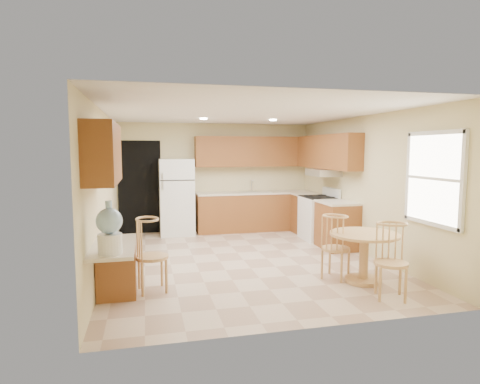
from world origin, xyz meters
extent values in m
plane|color=#C9AD92|center=(0.00, 0.00, 0.00)|extent=(5.50, 5.50, 0.00)
cube|color=white|center=(0.00, 0.00, 2.50)|extent=(4.50, 5.50, 0.02)
cube|color=beige|center=(0.00, 2.75, 1.25)|extent=(4.50, 0.02, 2.50)
cube|color=beige|center=(0.00, -2.75, 1.25)|extent=(4.50, 0.02, 2.50)
cube|color=beige|center=(-2.25, 0.00, 1.25)|extent=(0.02, 5.50, 2.50)
cube|color=beige|center=(2.25, 0.00, 1.25)|extent=(0.02, 5.50, 2.50)
cube|color=black|center=(-1.75, 2.73, 1.05)|extent=(0.90, 0.02, 2.10)
cube|color=brown|center=(0.88, 2.45, 0.43)|extent=(2.75, 0.60, 0.87)
cube|color=beige|center=(0.88, 2.45, 0.89)|extent=(2.75, 0.63, 0.04)
cube|color=brown|center=(1.95, 1.85, 0.43)|extent=(0.60, 0.59, 0.87)
cube|color=beige|center=(1.95, 1.85, 0.89)|extent=(0.63, 0.59, 0.04)
cube|color=brown|center=(1.95, 0.40, 0.43)|extent=(0.60, 0.80, 0.87)
cube|color=beige|center=(1.95, 0.40, 0.89)|extent=(0.63, 0.80, 0.04)
cube|color=brown|center=(0.88, 2.58, 1.85)|extent=(2.75, 0.33, 0.70)
cube|color=brown|center=(2.08, 1.21, 1.85)|extent=(0.33, 2.42, 0.70)
cube|color=brown|center=(-2.08, -1.60, 1.85)|extent=(0.33, 1.40, 0.70)
cube|color=silver|center=(0.85, 2.45, 0.91)|extent=(0.78, 0.44, 0.01)
cube|color=silver|center=(2.00, 1.18, 1.42)|extent=(0.50, 0.76, 0.14)
cube|color=brown|center=(-2.00, -1.32, 0.36)|extent=(0.48, 0.42, 0.72)
cube|color=beige|center=(-2.00, -1.70, 0.75)|extent=(0.50, 1.20, 0.04)
cube|color=white|center=(2.23, -1.85, 1.50)|extent=(0.05, 1.00, 1.20)
cube|color=white|center=(2.22, -1.85, 2.12)|extent=(0.05, 1.10, 0.06)
cube|color=white|center=(2.22, -1.85, 0.88)|extent=(0.05, 1.10, 0.06)
cube|color=white|center=(2.22, -2.38, 1.50)|extent=(0.05, 0.06, 1.28)
cube|color=white|center=(2.22, -1.32, 1.50)|extent=(0.05, 0.06, 1.28)
cylinder|color=white|center=(-0.50, 1.20, 2.48)|extent=(0.14, 0.14, 0.02)
cylinder|color=white|center=(0.90, 1.20, 2.48)|extent=(0.14, 0.14, 0.02)
cube|color=white|center=(-0.95, 2.40, 0.85)|extent=(0.75, 0.70, 1.69)
cube|color=black|center=(-0.95, 2.05, 1.24)|extent=(0.73, 0.01, 0.02)
cube|color=silver|center=(-1.26, 2.04, 1.14)|extent=(0.03, 0.03, 0.18)
cube|color=silver|center=(-1.26, 2.04, 1.34)|extent=(0.03, 0.03, 0.14)
cube|color=white|center=(1.92, 1.18, 0.45)|extent=(0.65, 0.76, 0.90)
cube|color=black|center=(1.92, 1.18, 0.91)|extent=(0.64, 0.75, 0.02)
cube|color=white|center=(2.20, 1.18, 1.00)|extent=(0.06, 0.76, 0.18)
cylinder|color=tan|center=(1.40, -1.52, 0.03)|extent=(0.52, 0.52, 0.06)
cylinder|color=tan|center=(1.40, -1.52, 0.35)|extent=(0.13, 0.13, 0.64)
cylinder|color=tan|center=(1.40, -1.52, 0.70)|extent=(0.97, 0.97, 0.04)
cylinder|color=tan|center=(1.09, -1.27, 0.44)|extent=(0.41, 0.41, 0.04)
cylinder|color=tan|center=(0.94, -1.12, 0.22)|extent=(0.04, 0.04, 0.44)
cylinder|color=tan|center=(1.23, -1.12, 0.22)|extent=(0.04, 0.04, 0.44)
cylinder|color=tan|center=(0.94, -1.42, 0.22)|extent=(0.04, 0.04, 0.44)
cylinder|color=tan|center=(1.23, -1.42, 0.22)|extent=(0.04, 0.04, 0.44)
cylinder|color=tan|center=(1.40, -2.17, 0.45)|extent=(0.42, 0.42, 0.04)
cylinder|color=tan|center=(1.25, -2.02, 0.23)|extent=(0.04, 0.04, 0.45)
cylinder|color=tan|center=(1.55, -2.02, 0.23)|extent=(0.04, 0.04, 0.45)
cylinder|color=tan|center=(1.25, -2.32, 0.23)|extent=(0.04, 0.04, 0.45)
cylinder|color=tan|center=(1.55, -2.32, 0.23)|extent=(0.04, 0.04, 0.45)
cylinder|color=tan|center=(-1.55, -1.20, 0.47)|extent=(0.43, 0.43, 0.04)
cylinder|color=tan|center=(-1.71, -1.04, 0.23)|extent=(0.04, 0.04, 0.47)
cylinder|color=tan|center=(-1.39, -1.04, 0.23)|extent=(0.04, 0.04, 0.47)
cylinder|color=tan|center=(-1.71, -1.36, 0.23)|extent=(0.04, 0.04, 0.47)
cylinder|color=tan|center=(-1.39, -1.36, 0.23)|extent=(0.04, 0.04, 0.47)
cylinder|color=white|center=(-2.00, -2.10, 0.88)|extent=(0.26, 0.26, 0.22)
sphere|color=#90BADF|center=(-2.00, -2.10, 1.13)|extent=(0.28, 0.28, 0.28)
cylinder|color=#90BADF|center=(-2.00, -2.10, 1.31)|extent=(0.07, 0.07, 0.08)
camera|label=1|loc=(-1.60, -6.56, 1.89)|focal=30.00mm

